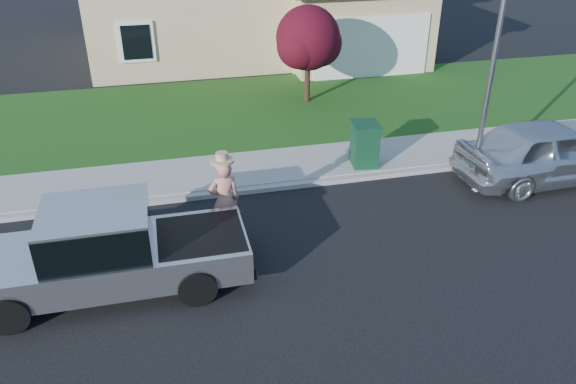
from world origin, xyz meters
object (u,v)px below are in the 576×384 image
object	(u,v)px
sedan	(549,151)
pickup_truck	(107,252)
woman	(224,199)
trash_bin	(365,144)
ornamental_tree	(309,41)
street_lamp	(493,68)

from	to	relation	value
sedan	pickup_truck	bearing A→B (deg)	99.09
woman	trash_bin	size ratio (longest dim) A/B	1.76
woman	sedan	distance (m)	8.34
sedan	trash_bin	xyz separation A→B (m)	(-4.27, 1.68, -0.07)
ornamental_tree	street_lamp	world-z (taller)	street_lamp
trash_bin	street_lamp	bearing A→B (deg)	-25.84
pickup_truck	street_lamp	xyz separation A→B (m)	(8.72, 2.11, 2.23)
pickup_truck	trash_bin	bearing A→B (deg)	30.17
pickup_truck	ornamental_tree	bearing A→B (deg)	55.27
pickup_truck	street_lamp	bearing A→B (deg)	13.89
ornamental_tree	trash_bin	size ratio (longest dim) A/B	2.82
sedan	trash_bin	bearing A→B (deg)	67.06
sedan	ornamental_tree	bearing A→B (deg)	30.22
trash_bin	street_lamp	distance (m)	3.64
sedan	ornamental_tree	xyz separation A→B (m)	(-4.33, 7.02, 1.36)
ornamental_tree	trash_bin	bearing A→B (deg)	-89.39
street_lamp	woman	bearing A→B (deg)	-157.13
woman	ornamental_tree	xyz separation A→B (m)	(3.97, 7.81, 1.21)
ornamental_tree	woman	bearing A→B (deg)	-116.95
ornamental_tree	street_lamp	distance (m)	7.34
trash_bin	woman	bearing A→B (deg)	-141.26
woman	street_lamp	distance (m)	6.79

